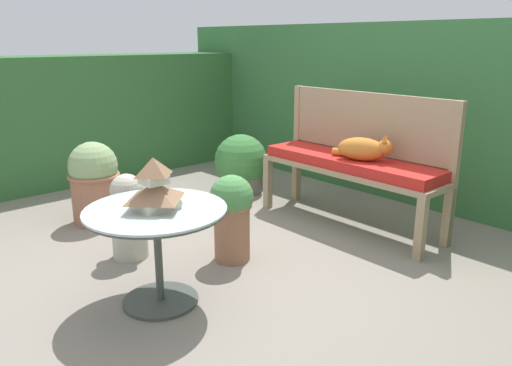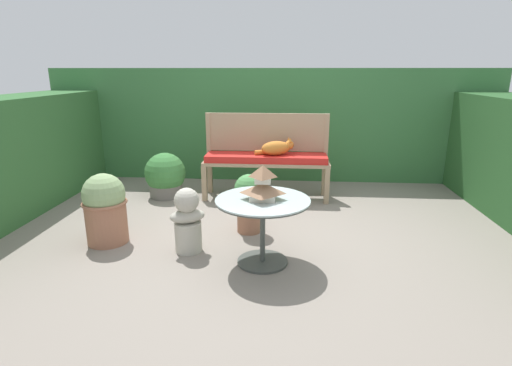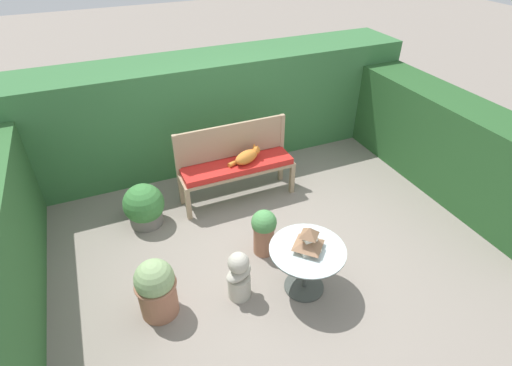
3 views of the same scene
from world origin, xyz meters
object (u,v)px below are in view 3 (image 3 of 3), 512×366
at_px(potted_plant_hedge_corner, 144,206).
at_px(garden_bench, 237,169).
at_px(garden_bust, 239,276).
at_px(pagoda_birdhouse, 309,240).
at_px(potted_plant_table_near, 264,230).
at_px(cat, 247,157).
at_px(patio_table, 307,257).
at_px(potted_plant_bench_left, 156,288).

bearing_deg(potted_plant_hedge_corner, garden_bench, 1.99).
distance_m(garden_bench, garden_bust, 1.74).
xyz_separation_m(pagoda_birdhouse, garden_bust, (-0.68, 0.18, -0.40)).
height_order(pagoda_birdhouse, potted_plant_table_near, pagoda_birdhouse).
height_order(cat, potted_plant_table_near, cat).
bearing_deg(cat, potted_plant_table_near, -123.42).
bearing_deg(patio_table, potted_plant_hedge_corner, 127.87).
xyz_separation_m(cat, pagoda_birdhouse, (-0.06, -1.77, 0.03)).
xyz_separation_m(patio_table, potted_plant_table_near, (-0.18, 0.67, -0.12)).
relative_size(pagoda_birdhouse, garden_bust, 0.48).
bearing_deg(potted_plant_bench_left, garden_bust, -9.17).
bearing_deg(potted_plant_bench_left, garden_bench, 46.29).
relative_size(garden_bench, cat, 3.19).
relative_size(patio_table, garden_bust, 1.32).
bearing_deg(garden_bench, pagoda_birdhouse, -87.67).
relative_size(cat, potted_plant_table_near, 0.82).
bearing_deg(pagoda_birdhouse, potted_plant_hedge_corner, 127.87).
xyz_separation_m(potted_plant_table_near, potted_plant_bench_left, (-1.31, -0.37, 0.01)).
xyz_separation_m(garden_bust, potted_plant_table_near, (0.50, 0.50, 0.04)).
relative_size(garden_bust, potted_plant_bench_left, 0.89).
bearing_deg(potted_plant_table_near, garden_bust, -135.31).
distance_m(garden_bust, potted_plant_table_near, 0.71).
relative_size(pagoda_birdhouse, potted_plant_bench_left, 0.43).
xyz_separation_m(garden_bench, pagoda_birdhouse, (0.07, -1.79, 0.21)).
distance_m(pagoda_birdhouse, potted_plant_table_near, 0.78).
bearing_deg(garden_bench, potted_plant_hedge_corner, -178.01).
xyz_separation_m(garden_bust, potted_plant_bench_left, (-0.81, 0.13, 0.05)).
distance_m(garden_bench, cat, 0.22).
bearing_deg(garden_bench, potted_plant_table_near, -95.34).
bearing_deg(garden_bust, potted_plant_hedge_corner, 90.24).
distance_m(potted_plant_table_near, potted_plant_bench_left, 1.36).
height_order(patio_table, potted_plant_bench_left, potted_plant_bench_left).
bearing_deg(garden_bust, pagoda_birdhouse, -37.73).
bearing_deg(garden_bust, potted_plant_table_near, 21.54).
xyz_separation_m(potted_plant_hedge_corner, potted_plant_table_near, (1.18, -1.07, 0.07)).
bearing_deg(potted_plant_table_near, cat, 77.63).
distance_m(patio_table, potted_plant_hedge_corner, 2.22).
distance_m(pagoda_birdhouse, garden_bust, 0.81).
bearing_deg(garden_bench, cat, -10.98).
distance_m(pagoda_birdhouse, potted_plant_hedge_corner, 2.25).
bearing_deg(patio_table, garden_bench, 92.33).
height_order(pagoda_birdhouse, potted_plant_bench_left, pagoda_birdhouse).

